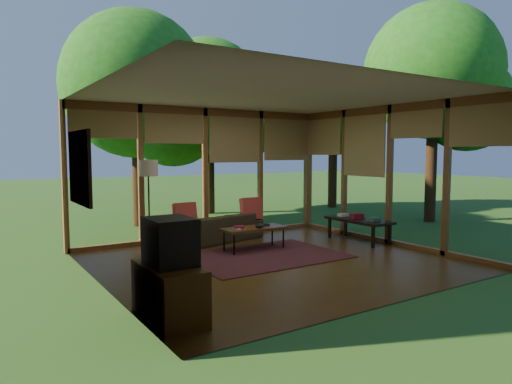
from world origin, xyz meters
TOP-DOWN VIEW (x-y plane):
  - floor at (0.00, 0.00)m, footprint 5.50×5.50m
  - ceiling at (0.00, 0.00)m, footprint 5.50×5.50m
  - wall_left at (-2.75, 0.00)m, footprint 0.04×5.00m
  - wall_front at (0.00, -2.50)m, footprint 5.50×0.04m
  - window_wall_back at (0.00, 2.50)m, footprint 5.50×0.12m
  - window_wall_right at (2.75, 0.00)m, footprint 0.12×5.00m
  - exterior_lawn at (8.00, 8.00)m, footprint 40.00×40.00m
  - tree_nw at (-0.64, 4.90)m, footprint 3.52×3.52m
  - tree_ne at (1.88, 6.06)m, footprint 3.36×3.36m
  - tree_se at (5.86, 1.40)m, footprint 3.40×3.40m
  - tree_far at (5.81, 5.12)m, footprint 2.63×2.63m
  - rug at (0.05, 0.39)m, footprint 2.66×1.88m
  - sofa at (0.04, 2.00)m, footprint 1.98×1.10m
  - pillow_left at (-0.71, 1.95)m, footprint 0.44×0.24m
  - pillow_right at (0.79, 1.95)m, footprint 0.46×0.24m
  - ct_book_lower at (-0.17, 0.84)m, footprint 0.22×0.19m
  - ct_book_upper at (-0.17, 0.84)m, footprint 0.23×0.20m
  - ct_book_side at (0.43, 0.97)m, footprint 0.22×0.18m
  - ct_bowl at (0.23, 0.79)m, footprint 0.16×0.16m
  - media_cabinet at (-2.47, -1.55)m, footprint 0.50×1.00m
  - television at (-2.45, -1.55)m, footprint 0.45×0.55m
  - console_book_a at (2.40, 0.06)m, footprint 0.21×0.16m
  - console_book_b at (2.40, 0.51)m, footprint 0.26×0.21m
  - console_book_c at (2.40, 0.91)m, footprint 0.21×0.16m
  - floor_lamp at (-1.35, 2.15)m, footprint 0.36×0.36m
  - coffee_table at (0.18, 0.89)m, footprint 1.20×0.50m
  - side_console at (2.40, 0.46)m, footprint 0.60×1.40m
  - wall_painting at (-2.71, 1.40)m, footprint 0.06×1.35m

SIDE VIEW (x-z plane):
  - exterior_lawn at x=8.00m, z-range -0.01..-0.01m
  - floor at x=0.00m, z-range 0.00..0.00m
  - rug at x=0.05m, z-range 0.00..0.01m
  - sofa at x=0.04m, z-range 0.00..0.54m
  - media_cabinet at x=-2.47m, z-range 0.00..0.60m
  - coffee_table at x=0.18m, z-range 0.18..0.60m
  - side_console at x=2.40m, z-range 0.18..0.64m
  - ct_book_lower at x=-0.17m, z-range 0.42..0.45m
  - ct_book_side at x=0.43m, z-range 0.42..0.46m
  - ct_bowl at x=0.23m, z-range 0.42..0.50m
  - ct_book_upper at x=-0.17m, z-range 0.45..0.49m
  - console_book_c at x=2.40m, z-range 0.46..0.51m
  - console_book_a at x=2.40m, z-range 0.46..0.53m
  - console_book_b at x=2.40m, z-range 0.45..0.56m
  - pillow_left at x=-0.71m, z-range 0.37..0.83m
  - pillow_right at x=0.79m, z-range 0.37..0.85m
  - television at x=-2.45m, z-range 0.60..1.10m
  - wall_left at x=-2.75m, z-range 0.00..2.70m
  - wall_front at x=0.00m, z-range 0.00..2.70m
  - window_wall_back at x=0.00m, z-range 0.00..2.70m
  - window_wall_right at x=2.75m, z-range 0.00..2.70m
  - floor_lamp at x=-1.35m, z-range 0.58..2.23m
  - wall_painting at x=-2.71m, z-range 0.98..2.12m
  - ceiling at x=0.00m, z-range 2.70..2.70m
  - tree_far at x=5.81m, z-range 0.94..5.51m
  - tree_nw at x=-0.64m, z-range 0.81..5.99m
  - tree_ne at x=1.88m, z-range 0.86..5.95m
  - tree_se at x=5.86m, z-range 1.05..6.57m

